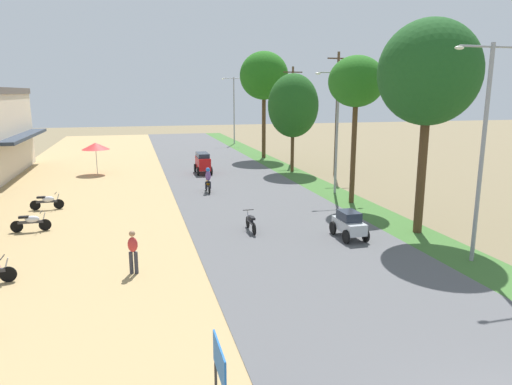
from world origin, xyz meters
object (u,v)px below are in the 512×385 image
(streetlamp_near, at_px, (484,141))
(utility_pole_far, at_px, (337,113))
(vendor_umbrella, at_px, (96,146))
(median_tree_third, at_px, (293,106))
(street_signboard, at_px, (219,365))
(streetlamp_far, at_px, (234,106))
(parked_motorbike_third, at_px, (31,221))
(median_tree_nearest, at_px, (429,73))
(motorbike_ahead_third, at_px, (208,181))
(car_van_red, at_px, (203,162))
(parked_motorbike_fourth, at_px, (47,201))
(motorbike_ahead_second, at_px, (251,221))
(median_tree_second, at_px, (356,83))
(streetlamp_mid, at_px, (337,124))
(median_tree_fourth, at_px, (264,76))
(utility_pole_near, at_px, (292,114))
(pedestrian_on_shoulder, at_px, (133,250))
(car_hatchback_silver, at_px, (349,224))

(streetlamp_near, height_order, utility_pole_far, utility_pole_far)
(vendor_umbrella, bearing_deg, median_tree_third, -10.57)
(street_signboard, distance_m, streetlamp_far, 51.90)
(streetlamp_near, bearing_deg, parked_motorbike_third, 153.64)
(median_tree_nearest, relative_size, motorbike_ahead_third, 5.36)
(streetlamp_far, height_order, car_van_red, streetlamp_far)
(parked_motorbike_fourth, bearing_deg, motorbike_ahead_third, 13.28)
(parked_motorbike_third, xyz_separation_m, motorbike_ahead_second, (10.05, -2.66, 0.02))
(parked_motorbike_fourth, xyz_separation_m, median_tree_nearest, (17.63, -9.14, 6.79))
(median_tree_third, relative_size, motorbike_ahead_second, 4.43)
(parked_motorbike_fourth, xyz_separation_m, median_tree_second, (17.34, -2.75, 6.52))
(median_tree_third, height_order, streetlamp_mid, median_tree_third)
(street_signboard, distance_m, median_tree_third, 30.61)
(street_signboard, height_order, median_tree_third, median_tree_third)
(median_tree_third, distance_m, median_tree_fourth, 9.20)
(utility_pole_near, bearing_deg, motorbike_ahead_second, -113.83)
(parked_motorbike_fourth, relative_size, median_tree_nearest, 0.19)
(median_tree_second, bearing_deg, vendor_umbrella, 136.76)
(street_signboard, relative_size, streetlamp_mid, 0.19)
(streetlamp_far, relative_size, motorbike_ahead_second, 4.64)
(car_van_red, bearing_deg, pedestrian_on_shoulder, -105.12)
(median_tree_fourth, relative_size, utility_pole_far, 1.09)
(vendor_umbrella, distance_m, motorbike_ahead_second, 20.55)
(median_tree_second, distance_m, utility_pole_near, 16.98)
(car_hatchback_silver, bearing_deg, motorbike_ahead_second, 151.87)
(pedestrian_on_shoulder, distance_m, streetlamp_near, 13.53)
(motorbike_ahead_third, bearing_deg, car_hatchback_silver, -68.10)
(motorbike_ahead_second, distance_m, motorbike_ahead_third, 9.30)
(median_tree_third, relative_size, streetlamp_mid, 1.02)
(median_tree_nearest, relative_size, median_tree_fourth, 0.93)
(car_van_red, xyz_separation_m, motorbike_ahead_third, (-0.75, -7.35, -0.17))
(parked_motorbike_fourth, distance_m, street_signboard, 20.29)
(motorbike_ahead_third, bearing_deg, streetlamp_mid, -15.95)
(median_tree_third, bearing_deg, streetlamp_far, 90.30)
(pedestrian_on_shoulder, height_order, streetlamp_near, streetlamp_near)
(motorbike_ahead_third, bearing_deg, parked_motorbike_fourth, -166.72)
(median_tree_fourth, xyz_separation_m, car_hatchback_silver, (-3.54, -26.85, -7.35))
(streetlamp_far, distance_m, utility_pole_far, 24.91)
(streetlamp_mid, xyz_separation_m, motorbike_ahead_second, (-7.44, -6.99, -4.00))
(vendor_umbrella, relative_size, streetlamp_mid, 0.32)
(parked_motorbike_third, height_order, utility_pole_far, utility_pole_far)
(vendor_umbrella, bearing_deg, utility_pole_near, 7.15)
(car_hatchback_silver, bearing_deg, streetlamp_near, -48.49)
(parked_motorbike_fourth, relative_size, streetlamp_far, 0.22)
(street_signboard, distance_m, car_van_red, 29.13)
(vendor_umbrella, relative_size, median_tree_fourth, 0.24)
(utility_pole_far, bearing_deg, median_tree_nearest, -100.04)
(streetlamp_near, height_order, utility_pole_near, utility_pole_near)
(streetlamp_near, xyz_separation_m, motorbike_ahead_third, (-8.01, 15.29, -3.91))
(parked_motorbike_third, relative_size, median_tree_third, 0.23)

